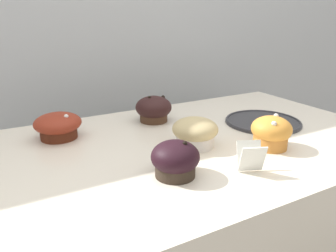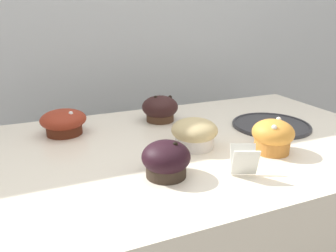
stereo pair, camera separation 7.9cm
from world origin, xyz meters
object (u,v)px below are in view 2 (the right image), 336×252
muffin_back_left (194,133)px  serving_plate (271,125)px  muffin_front_left (166,160)px  muffin_front_right (273,136)px  muffin_front_center (160,109)px  muffin_back_right (64,122)px

muffin_back_left → serving_plate: muffin_back_left is taller
muffin_front_left → muffin_front_right: bearing=3.0°
muffin_front_center → muffin_back_right: 0.27m
muffin_front_center → muffin_back_left: 0.22m
muffin_front_center → muffin_front_left: muffin_front_center is taller
muffin_back_left → muffin_back_right: (-0.28, 0.21, -0.00)m
muffin_back_left → muffin_front_right: 0.18m
serving_plate → muffin_back_left: bearing=-169.9°
muffin_back_right → muffin_front_right: (0.43, -0.31, 0.00)m
muffin_back_right → muffin_front_left: bearing=-63.8°
muffin_front_right → muffin_front_center: bearing=116.1°
muffin_back_left → muffin_front_left: 0.16m
muffin_front_left → serving_plate: size_ratio=0.44×
muffin_front_right → serving_plate: size_ratio=0.44×
muffin_front_left → serving_plate: (0.39, 0.16, -0.03)m
muffin_front_left → muffin_front_right: size_ratio=1.01×
serving_plate → muffin_back_right: bearing=163.3°
muffin_back_right → muffin_front_left: size_ratio=1.24×
muffin_front_center → muffin_front_right: (0.15, -0.31, 0.00)m
muffin_front_center → muffin_back_right: bearing=-178.7°
muffin_front_left → muffin_back_right: bearing=116.2°
muffin_front_center → muffin_front_right: size_ratio=1.12×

